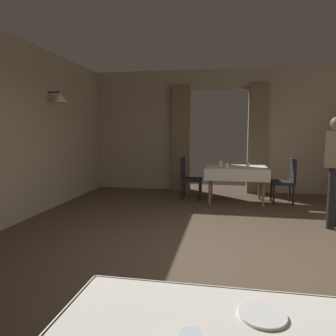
{
  "coord_description": "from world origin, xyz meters",
  "views": [
    {
      "loc": [
        0.18,
        -3.67,
        1.49
      ],
      "look_at": [
        -0.55,
        0.26,
        1.02
      ],
      "focal_mm": 33.28,
      "sensor_mm": 36.0,
      "label": 1
    }
  ],
  "objects_px": {
    "dining_table_mid": "(236,171)",
    "chair_mid_right": "(287,179)",
    "chair_mid_left": "(188,176)",
    "glass_mid_a": "(220,163)",
    "glass_mid_c": "(227,165)",
    "glass_mid_b": "(248,164)",
    "person_waiter_by_doorway": "(336,162)",
    "plate_near_b": "(262,315)"
  },
  "relations": [
    {
      "from": "dining_table_mid",
      "to": "glass_mid_b",
      "type": "relative_size",
      "value": 13.2
    },
    {
      "from": "person_waiter_by_doorway",
      "to": "chair_mid_right",
      "type": "bearing_deg",
      "value": 104.18
    },
    {
      "from": "plate_near_b",
      "to": "chair_mid_right",
      "type": "bearing_deg",
      "value": 78.71
    },
    {
      "from": "glass_mid_a",
      "to": "glass_mid_c",
      "type": "bearing_deg",
      "value": -67.9
    },
    {
      "from": "glass_mid_a",
      "to": "glass_mid_c",
      "type": "distance_m",
      "value": 0.36
    },
    {
      "from": "plate_near_b",
      "to": "dining_table_mid",
      "type": "bearing_deg",
      "value": 89.34
    },
    {
      "from": "chair_mid_right",
      "to": "plate_near_b",
      "type": "xyz_separation_m",
      "value": [
        -1.09,
        -5.48,
        0.24
      ]
    },
    {
      "from": "dining_table_mid",
      "to": "glass_mid_c",
      "type": "height_order",
      "value": "glass_mid_c"
    },
    {
      "from": "chair_mid_right",
      "to": "glass_mid_b",
      "type": "xyz_separation_m",
      "value": [
        -0.79,
        0.01,
        0.28
      ]
    },
    {
      "from": "chair_mid_right",
      "to": "dining_table_mid",
      "type": "bearing_deg",
      "value": -178.09
    },
    {
      "from": "glass_mid_a",
      "to": "glass_mid_b",
      "type": "bearing_deg",
      "value": -5.31
    },
    {
      "from": "chair_mid_right",
      "to": "plate_near_b",
      "type": "bearing_deg",
      "value": -101.29
    },
    {
      "from": "chair_mid_right",
      "to": "glass_mid_b",
      "type": "distance_m",
      "value": 0.84
    },
    {
      "from": "chair_mid_left",
      "to": "glass_mid_b",
      "type": "xyz_separation_m",
      "value": [
        1.27,
        -0.05,
        0.28
      ]
    },
    {
      "from": "glass_mid_b",
      "to": "person_waiter_by_doorway",
      "type": "height_order",
      "value": "person_waiter_by_doorway"
    },
    {
      "from": "glass_mid_c",
      "to": "glass_mid_a",
      "type": "bearing_deg",
      "value": 112.1
    },
    {
      "from": "glass_mid_a",
      "to": "person_waiter_by_doorway",
      "type": "relative_size",
      "value": 0.07
    },
    {
      "from": "chair_mid_left",
      "to": "glass_mid_c",
      "type": "height_order",
      "value": "chair_mid_left"
    },
    {
      "from": "glass_mid_a",
      "to": "glass_mid_b",
      "type": "relative_size",
      "value": 1.17
    },
    {
      "from": "dining_table_mid",
      "to": "chair_mid_right",
      "type": "relative_size",
      "value": 1.39
    },
    {
      "from": "dining_table_mid",
      "to": "chair_mid_right",
      "type": "distance_m",
      "value": 1.04
    },
    {
      "from": "dining_table_mid",
      "to": "person_waiter_by_doorway",
      "type": "xyz_separation_m",
      "value": [
        1.43,
        -1.56,
        0.37
      ]
    },
    {
      "from": "glass_mid_c",
      "to": "person_waiter_by_doorway",
      "type": "height_order",
      "value": "person_waiter_by_doorway"
    },
    {
      "from": "chair_mid_left",
      "to": "person_waiter_by_doorway",
      "type": "distance_m",
      "value": 3.01
    },
    {
      "from": "dining_table_mid",
      "to": "chair_mid_left",
      "type": "distance_m",
      "value": 1.04
    },
    {
      "from": "chair_mid_left",
      "to": "plate_near_b",
      "type": "distance_m",
      "value": 5.63
    },
    {
      "from": "chair_mid_left",
      "to": "chair_mid_right",
      "type": "height_order",
      "value": "same"
    },
    {
      "from": "glass_mid_a",
      "to": "dining_table_mid",
      "type": "bearing_deg",
      "value": -16.85
    },
    {
      "from": "dining_table_mid",
      "to": "person_waiter_by_doorway",
      "type": "distance_m",
      "value": 2.15
    },
    {
      "from": "glass_mid_b",
      "to": "glass_mid_a",
      "type": "bearing_deg",
      "value": 174.69
    },
    {
      "from": "chair_mid_right",
      "to": "plate_near_b",
      "type": "distance_m",
      "value": 5.59
    },
    {
      "from": "chair_mid_left",
      "to": "plate_near_b",
      "type": "xyz_separation_m",
      "value": [
        0.97,
        -5.54,
        0.24
      ]
    },
    {
      "from": "chair_mid_right",
      "to": "plate_near_b",
      "type": "relative_size",
      "value": 4.8
    },
    {
      "from": "person_waiter_by_doorway",
      "to": "dining_table_mid",
      "type": "bearing_deg",
      "value": 132.62
    },
    {
      "from": "chair_mid_right",
      "to": "glass_mid_a",
      "type": "distance_m",
      "value": 1.4
    },
    {
      "from": "chair_mid_right",
      "to": "plate_near_b",
      "type": "height_order",
      "value": "chair_mid_right"
    },
    {
      "from": "glass_mid_a",
      "to": "glass_mid_c",
      "type": "relative_size",
      "value": 1.12
    },
    {
      "from": "chair_mid_left",
      "to": "glass_mid_a",
      "type": "bearing_deg",
      "value": 0.28
    },
    {
      "from": "chair_mid_left",
      "to": "glass_mid_a",
      "type": "height_order",
      "value": "chair_mid_left"
    },
    {
      "from": "dining_table_mid",
      "to": "glass_mid_b",
      "type": "bearing_deg",
      "value": 11.02
    },
    {
      "from": "dining_table_mid",
      "to": "glass_mid_c",
      "type": "bearing_deg",
      "value": -129.45
    },
    {
      "from": "glass_mid_a",
      "to": "glass_mid_b",
      "type": "distance_m",
      "value": 0.58
    }
  ]
}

